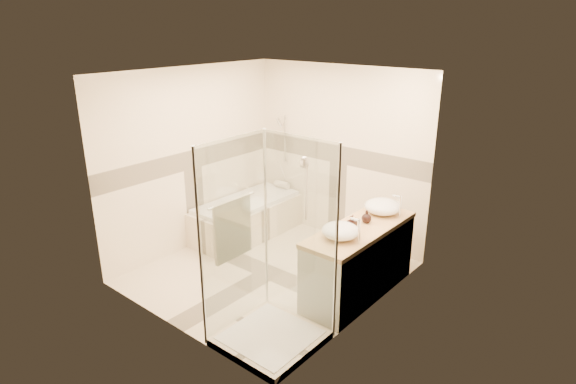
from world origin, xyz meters
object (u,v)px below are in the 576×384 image
Objects in this scene: vessel_sink_near at (383,206)px; shower_enclosure at (266,291)px; amenity_bottle_b at (367,217)px; bathtub at (247,216)px; vessel_sink_far at (340,231)px; vanity at (359,261)px; amenity_bottle_a at (352,223)px.

shower_enclosure is at bearing -98.64° from vessel_sink_near.
shower_enclosure is 1.51m from amenity_bottle_b.
bathtub is 0.83× the size of shower_enclosure.
amenity_bottle_b is (0.00, 0.54, -0.01)m from vessel_sink_far.
vanity is 8.77× the size of amenity_bottle_a.
shower_enclosure reaches higher than vessel_sink_near.
vessel_sink_near reaches higher than vanity.
shower_enclosure is 13.70× the size of amenity_bottle_b.
amenity_bottle_a is (0.00, 0.23, 0.01)m from vessel_sink_far.
bathtub is at bearing 166.59° from amenity_bottle_a.
vanity is 10.88× the size of amenity_bottle_b.
vessel_sink_far is at bearing -92.98° from vanity.
bathtub is 2.23m from amenity_bottle_b.
amenity_bottle_b is at bearing 90.00° from vessel_sink_far.
amenity_bottle_a reaches higher than vanity.
vessel_sink_near reaches higher than bathtub.
vessel_sink_far reaches higher than bathtub.
vanity is at bearing 87.02° from vessel_sink_far.
vessel_sink_far is (0.27, 0.89, 0.43)m from shower_enclosure.
amenity_bottle_a is (0.00, -0.68, 0.01)m from vessel_sink_near.
vessel_sink_near is 2.36× the size of amenity_bottle_a.
bathtub is 2.28m from amenity_bottle_a.
amenity_bottle_a is at bearing -90.00° from vessel_sink_near.
amenity_bottle_a is at bearing 90.00° from vessel_sink_far.
amenity_bottle_a is (2.13, -0.51, 0.64)m from bathtub.
amenity_bottle_a is at bearing -97.22° from vanity.
vessel_sink_near reaches higher than amenity_bottle_b.
bathtub is 1.05× the size of vanity.
vessel_sink_near is at bearing 81.36° from shower_enclosure.
shower_enclosure reaches higher than vanity.
bathtub is at bearing -175.33° from vessel_sink_near.
shower_enclosure reaches higher than amenity_bottle_a.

